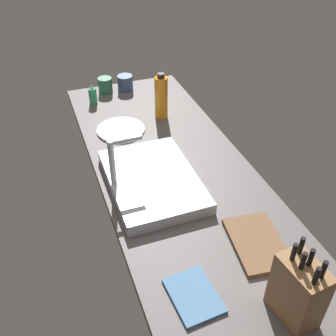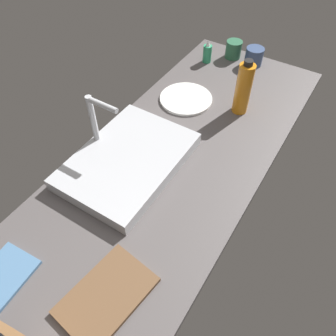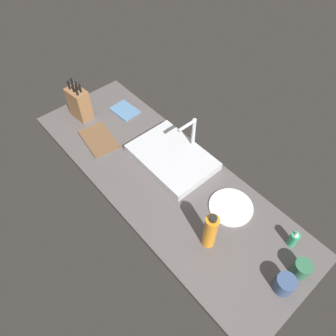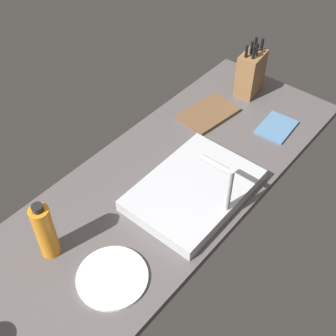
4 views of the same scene
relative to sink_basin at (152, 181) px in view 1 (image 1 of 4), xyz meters
The scene contains 11 objects.
countertop_slab 14.72cm from the sink_basin, 65.09° to the right, with size 191.63×67.31×3.50cm, color #514C4C.
sink_basin is the anchor object (origin of this frame).
faucet 18.96cm from the sink_basin, 83.74° to the left, with size 5.50×13.71×25.13cm.
knife_block 74.74cm from the sink_basin, 163.95° to the right, with size 15.71×10.94×27.68cm.
cutting_board 50.50cm from the sink_basin, 150.51° to the right, with size 26.71×17.54×1.80cm, color brown.
soap_bottle 81.71cm from the sink_basin, ahead, with size 4.48×4.48×11.80cm.
water_bottle 58.30cm from the sink_basin, 22.86° to the right, with size 6.81×6.81×25.04cm.
dinner_plate 47.11cm from the sink_basin, ahead, with size 24.35×24.35×1.20cm, color white.
dish_towel 56.35cm from the sink_basin, behind, with size 18.64×13.81×1.20cm, color teal.
coffee_mug 92.49cm from the sink_basin, ahead, with size 9.13×9.13×9.05cm, color #384C75.
ceramic_cup 92.58cm from the sink_basin, ahead, with size 8.31×8.31×8.97cm, color #2D6647.
Camera 1 is at (-128.09, 50.05, 110.44)cm, focal length 41.98 mm.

